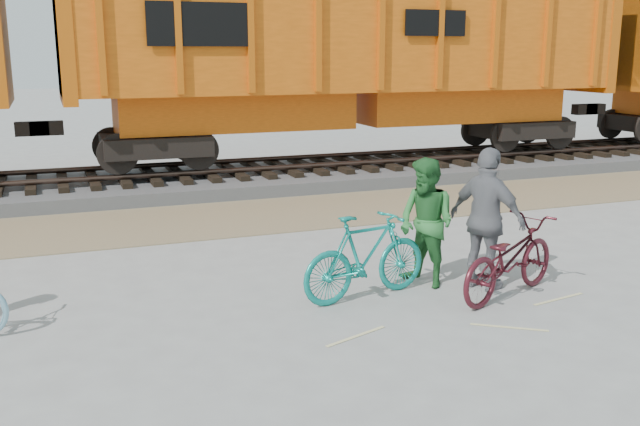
{
  "coord_description": "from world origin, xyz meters",
  "views": [
    {
      "loc": [
        -4.11,
        -7.78,
        3.19
      ],
      "look_at": [
        -0.56,
        1.5,
        0.93
      ],
      "focal_mm": 40.0,
      "sensor_mm": 36.0,
      "label": 1
    }
  ],
  "objects_px": {
    "bicycle_teal": "(366,256)",
    "person_woman": "(487,219)",
    "hopper_car_center": "(354,59)",
    "person_man": "(426,223)",
    "bicycle_maroon": "(509,258)"
  },
  "relations": [
    {
      "from": "bicycle_teal",
      "to": "person_woman",
      "type": "xyz_separation_m",
      "value": [
        1.69,
        -0.22,
        0.4
      ]
    },
    {
      "from": "bicycle_teal",
      "to": "hopper_car_center",
      "type": "bearing_deg",
      "value": -33.69
    },
    {
      "from": "bicycle_maroon",
      "to": "person_man",
      "type": "relative_size",
      "value": 1.13
    },
    {
      "from": "bicycle_maroon",
      "to": "person_woman",
      "type": "height_order",
      "value": "person_woman"
    },
    {
      "from": "person_man",
      "to": "person_woman",
      "type": "height_order",
      "value": "person_woman"
    },
    {
      "from": "hopper_car_center",
      "to": "person_woman",
      "type": "distance_m",
      "value": 9.28
    },
    {
      "from": "bicycle_teal",
      "to": "bicycle_maroon",
      "type": "xyz_separation_m",
      "value": [
        1.79,
        -0.62,
        -0.05
      ]
    },
    {
      "from": "bicycle_teal",
      "to": "person_woman",
      "type": "height_order",
      "value": "person_woman"
    },
    {
      "from": "bicycle_teal",
      "to": "person_woman",
      "type": "distance_m",
      "value": 1.75
    },
    {
      "from": "bicycle_maroon",
      "to": "bicycle_teal",
      "type": "bearing_deg",
      "value": 48.06
    },
    {
      "from": "bicycle_teal",
      "to": "bicycle_maroon",
      "type": "height_order",
      "value": "bicycle_teal"
    },
    {
      "from": "person_woman",
      "to": "hopper_car_center",
      "type": "bearing_deg",
      "value": -34.88
    },
    {
      "from": "bicycle_teal",
      "to": "person_woman",
      "type": "bearing_deg",
      "value": -108.73
    },
    {
      "from": "hopper_car_center",
      "to": "bicycle_teal",
      "type": "bearing_deg",
      "value": -112.45
    },
    {
      "from": "person_man",
      "to": "person_woman",
      "type": "distance_m",
      "value": 0.81
    }
  ]
}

